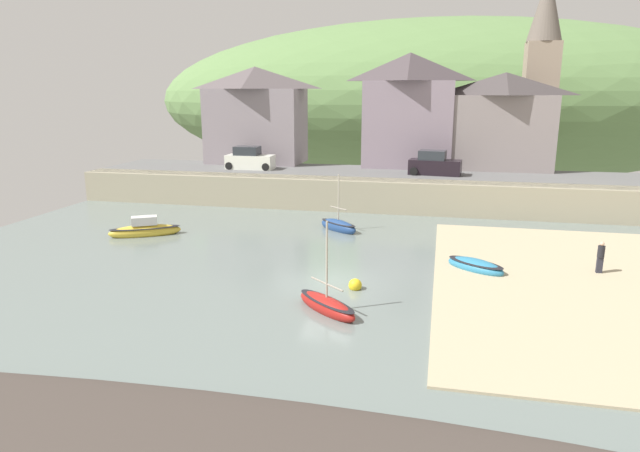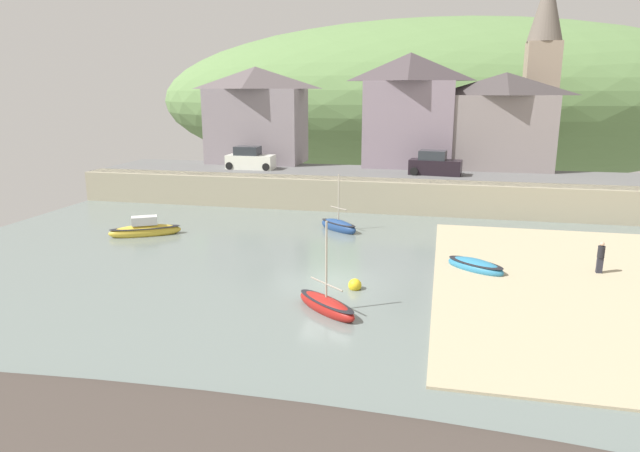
# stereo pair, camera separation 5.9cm
# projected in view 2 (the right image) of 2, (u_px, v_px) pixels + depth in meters

# --- Properties ---
(ground) EXTENTS (48.00, 41.00, 0.61)m
(ground) POSITION_uv_depth(u_px,v_px,m) (310.00, 381.00, 17.53)
(ground) COLOR slate
(quay_seawall) EXTENTS (48.00, 9.40, 2.40)m
(quay_seawall) POSITION_uv_depth(u_px,v_px,m) (373.00, 192.00, 43.20)
(quay_seawall) COLOR #9C947A
(quay_seawall) RESTS_ON ground
(hillside_backdrop) EXTENTS (80.00, 44.00, 21.54)m
(hillside_backdrop) POSITION_uv_depth(u_px,v_px,m) (442.00, 101.00, 76.50)
(hillside_backdrop) COLOR #5E8249
(hillside_backdrop) RESTS_ON ground
(waterfront_building_left) EXTENTS (8.98, 5.39, 8.74)m
(waterfront_building_left) POSITION_uv_depth(u_px,v_px,m) (256.00, 115.00, 51.72)
(waterfront_building_left) COLOR gray
(waterfront_building_left) RESTS_ON ground
(waterfront_building_centre) EXTENTS (7.94, 4.74, 9.78)m
(waterfront_building_centre) POSITION_uv_depth(u_px,v_px,m) (409.00, 110.00, 48.64)
(waterfront_building_centre) COLOR gray
(waterfront_building_centre) RESTS_ON ground
(waterfront_building_right) EXTENTS (8.54, 4.41, 8.10)m
(waterfront_building_right) POSITION_uv_depth(u_px,v_px,m) (503.00, 121.00, 47.17)
(waterfront_building_right) COLOR gray
(waterfront_building_right) RESTS_ON ground
(church_with_spire) EXTENTS (3.00, 3.00, 16.69)m
(church_with_spire) POSITION_uv_depth(u_px,v_px,m) (542.00, 67.00, 49.21)
(church_with_spire) COLOR gray
(church_with_spire) RESTS_ON ground
(fishing_boat_green) EXTENTS (3.29, 3.01, 4.09)m
(fishing_boat_green) POSITION_uv_depth(u_px,v_px,m) (326.00, 305.00, 23.38)
(fishing_boat_green) COLOR maroon
(fishing_boat_green) RESTS_ON ground
(sailboat_nearest_shore) EXTENTS (3.31, 2.85, 0.82)m
(sailboat_nearest_shore) POSITION_uv_depth(u_px,v_px,m) (475.00, 266.00, 28.59)
(sailboat_nearest_shore) COLOR teal
(sailboat_nearest_shore) RESTS_ON ground
(sailboat_white_hull) EXTENTS (3.12, 2.71, 3.95)m
(sailboat_white_hull) POSITION_uv_depth(u_px,v_px,m) (338.00, 226.00, 36.86)
(sailboat_white_hull) COLOR navy
(sailboat_white_hull) RESTS_ON ground
(sailboat_tall_mast) EXTENTS (4.43, 3.15, 1.45)m
(sailboat_tall_mast) POSITION_uv_depth(u_px,v_px,m) (145.00, 230.00, 35.59)
(sailboat_tall_mast) COLOR gold
(sailboat_tall_mast) RESTS_ON ground
(parked_car_near_slipway) EXTENTS (4.10, 1.82, 1.95)m
(parked_car_near_slipway) POSITION_uv_depth(u_px,v_px,m) (250.00, 160.00, 48.14)
(parked_car_near_slipway) COLOR silver
(parked_car_near_slipway) RESTS_ON ground
(parked_car_by_wall) EXTENTS (4.27, 2.17, 1.95)m
(parked_car_by_wall) POSITION_uv_depth(u_px,v_px,m) (435.00, 165.00, 44.84)
(parked_car_by_wall) COLOR black
(parked_car_by_wall) RESTS_ON ground
(person_on_slipway) EXTENTS (0.34, 0.34, 1.62)m
(person_on_slipway) POSITION_uv_depth(u_px,v_px,m) (601.00, 256.00, 27.84)
(person_on_slipway) COLOR #282833
(person_on_slipway) RESTS_ON ground
(mooring_buoy) EXTENTS (0.63, 0.63, 0.63)m
(mooring_buoy) POSITION_uv_depth(u_px,v_px,m) (355.00, 285.00, 26.01)
(mooring_buoy) COLOR yellow
(mooring_buoy) RESTS_ON ground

